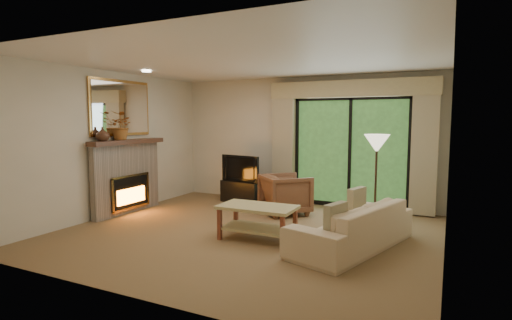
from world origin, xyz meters
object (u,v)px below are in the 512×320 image
at_px(media_console, 243,192).
at_px(coffee_table, 258,223).
at_px(armchair, 285,194).
at_px(sofa, 352,225).

bearing_deg(media_console, coffee_table, -46.58).
distance_m(media_console, coffee_table, 2.60).
distance_m(armchair, coffee_table, 1.67).
bearing_deg(media_console, sofa, -24.96).
height_order(media_console, armchair, armchair).
relative_size(armchair, sofa, 0.39).
height_order(sofa, coffee_table, sofa).
distance_m(media_console, armchair, 1.31).
bearing_deg(sofa, armchair, -115.46).
bearing_deg(armchair, sofa, -177.70).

